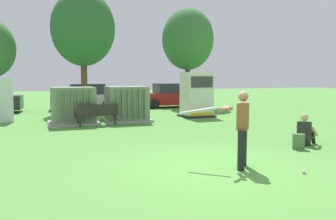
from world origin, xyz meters
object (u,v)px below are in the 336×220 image
batter (240,125)px  sports_ball (304,171)px  generator_enclosure (197,95)px  park_bench (98,113)px  parked_car_left_of_center (85,98)px  parked_car_right_of_center (169,96)px  transformer_mid_west (127,105)px  backpack (298,142)px  transformer_west (73,106)px  seated_spectator (305,133)px

batter → sports_ball: 1.66m
generator_enclosure → sports_ball: generator_enclosure is taller
park_bench → parked_car_left_of_center: 7.90m
batter → parked_car_right_of_center: bearing=74.3°
transformer_mid_west → parked_car_right_of_center: (4.72, 6.73, -0.04)m
backpack → transformer_west: bearing=124.5°
parked_car_left_of_center → seated_spectator: bearing=-72.7°
park_bench → sports_ball: (2.78, -9.12, -0.49)m
transformer_west → transformer_mid_west: same height
seated_spectator → transformer_west: bearing=129.2°
parked_car_right_of_center → parked_car_left_of_center: bearing=177.9°
park_bench → batter: size_ratio=1.06×
batter → sports_ball: batter is taller
transformer_west → backpack: (5.38, -7.82, -0.57)m
transformer_west → parked_car_right_of_center: bearing=43.8°
transformer_west → generator_enclosure: size_ratio=0.91×
batter → parked_car_left_of_center: size_ratio=0.41×
seated_spectator → parked_car_right_of_center: size_ratio=0.23×
batter → parked_car_left_of_center: 16.11m
transformer_west → parked_car_left_of_center: (1.52, 7.06, -0.04)m
transformer_west → parked_car_left_of_center: 7.22m
sports_ball → parked_car_right_of_center: 17.15m
sports_ball → parked_car_left_of_center: size_ratio=0.02×
batter → parked_car_right_of_center: size_ratio=0.41×
sports_ball → seated_spectator: 3.48m
backpack → parked_car_right_of_center: parked_car_right_of_center is taller
transformer_west → parked_car_right_of_center: same height
transformer_mid_west → backpack: (2.96, -7.95, -0.57)m
backpack → parked_car_right_of_center: 14.79m
transformer_west → sports_ball: transformer_west is taller
generator_enclosure → parked_car_left_of_center: generator_enclosure is taller
seated_spectator → parked_car_right_of_center: bearing=85.5°
seated_spectator → backpack: seated_spectator is taller
seated_spectator → parked_car_right_of_center: (1.11, 14.24, 0.38)m
transformer_mid_west → backpack: size_ratio=4.77×
generator_enclosure → parked_car_left_of_center: size_ratio=0.54×
batter → sports_ball: size_ratio=19.33×
park_bench → backpack: (4.47, -7.01, -0.32)m
park_bench → parked_car_right_of_center: size_ratio=0.44×
park_bench → seated_spectator: 8.33m
transformer_west → batter: size_ratio=1.21×
backpack → parked_car_left_of_center: parked_car_left_of_center is taller
parked_car_right_of_center → seated_spectator: bearing=-94.5°
transformer_west → seated_spectator: transformer_west is taller
generator_enclosure → parked_car_left_of_center: bearing=127.0°
generator_enclosure → park_bench: 5.64m
park_bench → seated_spectator: seated_spectator is taller
transformer_mid_west → backpack: bearing=-69.6°
transformer_west → parked_car_left_of_center: bearing=77.8°
batter → parked_car_right_of_center: 16.48m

